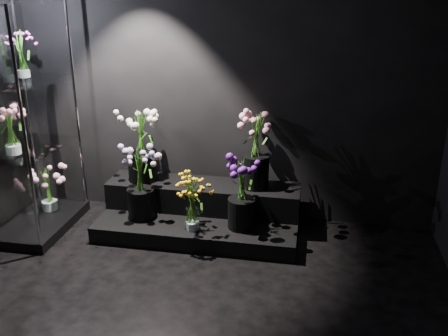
# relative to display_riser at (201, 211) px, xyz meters

# --- Properties ---
(wall_back) EXTENTS (4.00, 0.00, 4.00)m
(wall_back) POSITION_rel_display_riser_xyz_m (0.18, 0.37, 1.23)
(wall_back) COLOR black
(wall_back) RESTS_ON floor
(display_riser) EXTENTS (1.85, 0.82, 0.41)m
(display_riser) POSITION_rel_display_riser_xyz_m (0.00, 0.00, 0.00)
(display_riser) COLOR black
(display_riser) RESTS_ON floor
(display_case) EXTENTS (0.57, 0.95, 2.08)m
(display_case) POSITION_rel_display_riser_xyz_m (-1.52, -0.29, 0.87)
(display_case) COLOR black
(display_case) RESTS_ON floor
(bouquet_orange_bells) EXTENTS (0.30, 0.30, 0.51)m
(bouquet_orange_bells) POSITION_rel_display_riser_xyz_m (0.00, -0.34, 0.25)
(bouquet_orange_bells) COLOR white
(bouquet_orange_bells) RESTS_ON display_riser
(bouquet_lilac) EXTENTS (0.42, 0.42, 0.69)m
(bouquet_lilac) POSITION_rel_display_riser_xyz_m (-0.52, -0.19, 0.37)
(bouquet_lilac) COLOR black
(bouquet_lilac) RESTS_ON display_riser
(bouquet_purple) EXTENTS (0.38, 0.38, 0.65)m
(bouquet_purple) POSITION_rel_display_riser_xyz_m (0.42, -0.22, 0.34)
(bouquet_purple) COLOR black
(bouquet_purple) RESTS_ON display_riser
(bouquet_cream_roses) EXTENTS (0.38, 0.38, 0.68)m
(bouquet_cream_roses) POSITION_rel_display_riser_xyz_m (-0.59, 0.10, 0.62)
(bouquet_cream_roses) COLOR black
(bouquet_cream_roses) RESTS_ON display_riser
(bouquet_pink_roses) EXTENTS (0.41, 0.41, 0.71)m
(bouquet_pink_roses) POSITION_rel_display_riser_xyz_m (0.50, 0.12, 0.65)
(bouquet_pink_roses) COLOR black
(bouquet_pink_roses) RESTS_ON display_riser
(bouquet_case_pink) EXTENTS (0.37, 0.37, 0.43)m
(bouquet_case_pink) POSITION_rel_display_riser_xyz_m (-1.57, -0.47, 0.87)
(bouquet_case_pink) COLOR white
(bouquet_case_pink) RESTS_ON display_case
(bouquet_case_magenta) EXTENTS (0.27, 0.27, 0.40)m
(bouquet_case_magenta) POSITION_rel_display_riser_xyz_m (-1.56, -0.15, 1.46)
(bouquet_case_magenta) COLOR white
(bouquet_case_magenta) RESTS_ON display_case
(bouquet_case_base_pink) EXTENTS (0.42, 0.42, 0.43)m
(bouquet_case_base_pink) POSITION_rel_display_riser_xyz_m (-1.52, -0.09, 0.15)
(bouquet_case_base_pink) COLOR white
(bouquet_case_base_pink) RESTS_ON display_case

